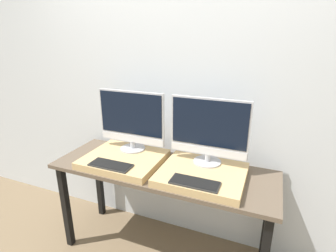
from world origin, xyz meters
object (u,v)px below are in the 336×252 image
Objects in this scene: keyboard_left at (111,165)px; keyboard_right at (195,183)px; monitor_right at (209,130)px; monitor_left at (131,120)px.

keyboard_left is 0.62m from keyboard_right.
keyboard_right is at bearing 0.00° from keyboard_left.
monitor_right is at bearing 26.80° from keyboard_left.
monitor_right is (0.62, 0.31, 0.25)m from keyboard_left.
monitor_left and monitor_right have the same top height.
keyboard_right is (0.00, -0.31, -0.25)m from monitor_right.
keyboard_right is at bearing -26.80° from monitor_left.
monitor_right is 0.40m from keyboard_right.
monitor_left is 1.79× the size of keyboard_right.
keyboard_left is (0.00, -0.31, -0.25)m from monitor_left.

